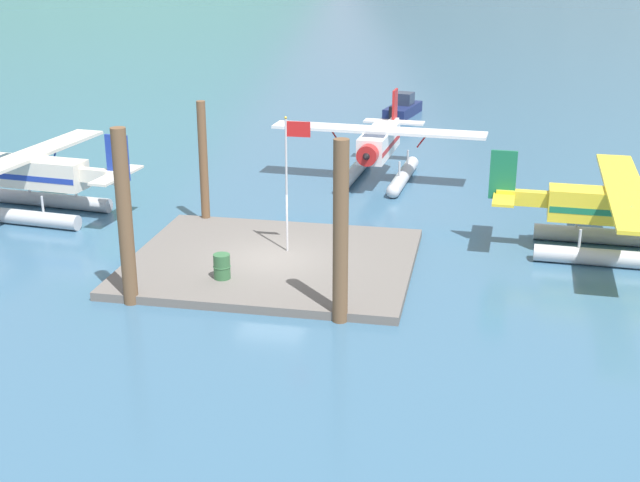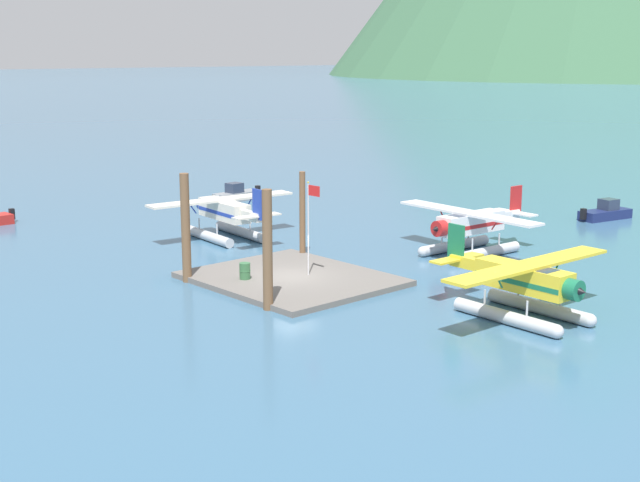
{
  "view_description": "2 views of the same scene",
  "coord_description": "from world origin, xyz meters",
  "px_view_note": "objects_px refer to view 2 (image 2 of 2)",
  "views": [
    {
      "loc": [
        7.44,
        -28.76,
        11.5
      ],
      "look_at": [
        1.84,
        -0.19,
        1.16
      ],
      "focal_mm": 48.46,
      "sensor_mm": 36.0,
      "label": 1
    },
    {
      "loc": [
        35.01,
        -29.64,
        12.12
      ],
      "look_at": [
        1.04,
        1.13,
        2.24
      ],
      "focal_mm": 49.23,
      "sensor_mm": 36.0,
      "label": 2
    }
  ],
  "objects_px": {
    "boat_grey_open_west": "(236,195)",
    "fuel_drum": "(245,271)",
    "seaplane_cream_port_fwd": "(224,215)",
    "flagpole": "(310,217)",
    "seaplane_yellow_stbd_fwd": "(524,286)",
    "boat_navy_open_north": "(606,212)",
    "seaplane_white_bow_right": "(470,229)"
  },
  "relations": [
    {
      "from": "boat_grey_open_west",
      "to": "fuel_drum",
      "type": "bearing_deg",
      "value": -35.8
    },
    {
      "from": "seaplane_cream_port_fwd",
      "to": "boat_grey_open_west",
      "type": "relative_size",
      "value": 2.14
    },
    {
      "from": "flagpole",
      "to": "boat_grey_open_west",
      "type": "distance_m",
      "value": 27.23
    },
    {
      "from": "seaplane_yellow_stbd_fwd",
      "to": "boat_navy_open_north",
      "type": "relative_size",
      "value": 2.16
    },
    {
      "from": "flagpole",
      "to": "boat_navy_open_north",
      "type": "xyz_separation_m",
      "value": [
        1.32,
        28.24,
        -3.05
      ]
    },
    {
      "from": "boat_navy_open_north",
      "to": "seaplane_cream_port_fwd",
      "type": "bearing_deg",
      "value": -117.92
    },
    {
      "from": "flagpole",
      "to": "seaplane_yellow_stbd_fwd",
      "type": "xyz_separation_m",
      "value": [
        11.83,
        2.71,
        -1.96
      ]
    },
    {
      "from": "seaplane_yellow_stbd_fwd",
      "to": "boat_grey_open_west",
      "type": "distance_m",
      "value": 37.08
    },
    {
      "from": "flagpole",
      "to": "seaplane_yellow_stbd_fwd",
      "type": "bearing_deg",
      "value": 12.9
    },
    {
      "from": "fuel_drum",
      "to": "boat_navy_open_north",
      "type": "distance_m",
      "value": 31.5
    },
    {
      "from": "flagpole",
      "to": "fuel_drum",
      "type": "height_order",
      "value": "flagpole"
    },
    {
      "from": "boat_navy_open_north",
      "to": "boat_grey_open_west",
      "type": "bearing_deg",
      "value": -148.49
    },
    {
      "from": "fuel_drum",
      "to": "seaplane_yellow_stbd_fwd",
      "type": "height_order",
      "value": "seaplane_yellow_stbd_fwd"
    },
    {
      "from": "seaplane_white_bow_right",
      "to": "boat_grey_open_west",
      "type": "height_order",
      "value": "seaplane_white_bow_right"
    },
    {
      "from": "fuel_drum",
      "to": "seaplane_white_bow_right",
      "type": "distance_m",
      "value": 15.03
    },
    {
      "from": "seaplane_cream_port_fwd",
      "to": "boat_grey_open_west",
      "type": "distance_m",
      "value": 15.36
    },
    {
      "from": "fuel_drum",
      "to": "boat_navy_open_north",
      "type": "bearing_deg",
      "value": 84.46
    },
    {
      "from": "fuel_drum",
      "to": "seaplane_cream_port_fwd",
      "type": "xyz_separation_m",
      "value": [
        -10.31,
        6.16,
        0.84
      ]
    },
    {
      "from": "seaplane_cream_port_fwd",
      "to": "boat_grey_open_west",
      "type": "height_order",
      "value": "seaplane_cream_port_fwd"
    },
    {
      "from": "boat_navy_open_north",
      "to": "seaplane_white_bow_right",
      "type": "bearing_deg",
      "value": -88.37
    },
    {
      "from": "seaplane_cream_port_fwd",
      "to": "flagpole",
      "type": "bearing_deg",
      "value": -14.2
    },
    {
      "from": "seaplane_white_bow_right",
      "to": "seaplane_cream_port_fwd",
      "type": "height_order",
      "value": "same"
    },
    {
      "from": "boat_navy_open_north",
      "to": "fuel_drum",
      "type": "bearing_deg",
      "value": -95.54
    },
    {
      "from": "flagpole",
      "to": "seaplane_cream_port_fwd",
      "type": "xyz_separation_m",
      "value": [
        -12.04,
        3.05,
        -1.96
      ]
    },
    {
      "from": "fuel_drum",
      "to": "boat_grey_open_west",
      "type": "xyz_separation_m",
      "value": [
        -22.1,
        15.94,
        -0.25
      ]
    },
    {
      "from": "boat_navy_open_north",
      "to": "boat_grey_open_west",
      "type": "xyz_separation_m",
      "value": [
        -25.14,
        -15.41,
        0.0
      ]
    },
    {
      "from": "boat_navy_open_north",
      "to": "flagpole",
      "type": "bearing_deg",
      "value": -92.67
    },
    {
      "from": "seaplane_cream_port_fwd",
      "to": "fuel_drum",
      "type": "bearing_deg",
      "value": -30.86
    },
    {
      "from": "flagpole",
      "to": "fuel_drum",
      "type": "bearing_deg",
      "value": -118.99
    },
    {
      "from": "fuel_drum",
      "to": "seaplane_cream_port_fwd",
      "type": "bearing_deg",
      "value": 149.14
    },
    {
      "from": "seaplane_yellow_stbd_fwd",
      "to": "boat_navy_open_north",
      "type": "bearing_deg",
      "value": 112.38
    },
    {
      "from": "flagpole",
      "to": "seaplane_white_bow_right",
      "type": "xyz_separation_m",
      "value": [
        1.8,
        11.48,
        -1.96
      ]
    }
  ]
}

